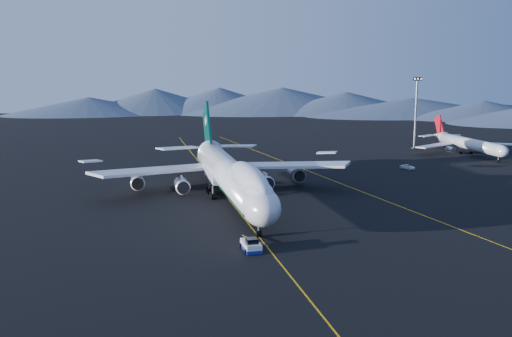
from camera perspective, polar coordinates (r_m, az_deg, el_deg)
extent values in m
plane|color=black|center=(122.28, -2.61, -3.25)|extent=(500.00, 500.00, 0.00)
cube|color=#DCA10C|center=(122.28, -2.61, -3.24)|extent=(0.25, 220.00, 0.01)
cube|color=#DCA10C|center=(139.95, 8.79, -1.61)|extent=(28.08, 198.09, 0.01)
cone|color=#45536A|center=(349.58, -16.38, 6.21)|extent=(100.00, 100.00, 12.00)
cone|color=#45536A|center=(354.56, -3.68, 6.66)|extent=(100.00, 100.00, 12.00)
cone|color=#45536A|center=(350.91, 9.01, 6.51)|extent=(100.00, 100.00, 12.00)
cone|color=#45536A|center=(338.77, 21.82, 5.77)|extent=(100.00, 100.00, 12.00)
cylinder|color=silver|center=(121.09, -2.63, -0.67)|extent=(6.50, 56.00, 6.50)
ellipsoid|color=silver|center=(94.35, 0.49, -3.84)|extent=(6.50, 10.40, 6.50)
ellipsoid|color=silver|center=(102.82, -0.75, -1.23)|extent=(5.13, 25.16, 5.85)
cube|color=black|center=(92.17, 0.79, -3.42)|extent=(3.60, 1.61, 1.29)
cone|color=silver|center=(153.07, -4.90, 1.93)|extent=(6.50, 12.00, 6.50)
cube|color=#043C33|center=(122.23, -2.72, -1.00)|extent=(6.24, 60.00, 1.10)
cube|color=silver|center=(126.61, -3.09, -0.70)|extent=(7.50, 13.00, 1.60)
cube|color=silver|center=(130.71, -9.82, -0.17)|extent=(30.62, 23.28, 2.83)
cube|color=silver|center=(135.42, 2.51, 0.34)|extent=(30.62, 23.28, 2.83)
cylinder|color=slate|center=(127.71, -7.44, -1.64)|extent=(2.90, 5.50, 2.90)
cylinder|color=slate|center=(133.53, -11.78, -1.24)|extent=(2.90, 5.50, 2.90)
cylinder|color=slate|center=(130.89, 0.87, -1.26)|extent=(2.90, 5.50, 2.90)
cylinder|color=slate|center=(139.54, 4.01, -0.55)|extent=(2.90, 5.50, 2.90)
cube|color=#043C33|center=(151.43, -4.88, 3.74)|extent=(0.55, 14.11, 15.94)
cube|color=silver|center=(153.61, -7.76, 2.05)|extent=(12.39, 9.47, 0.98)
cube|color=silver|center=(155.70, -2.25, 2.25)|extent=(12.39, 9.47, 0.98)
cylinder|color=black|center=(97.11, 0.28, -6.52)|extent=(0.90, 1.10, 1.10)
cube|color=silver|center=(90.11, -0.50, -7.69)|extent=(2.54, 4.87, 1.20)
cube|color=navy|center=(90.25, -0.50, -7.96)|extent=(2.66, 5.09, 0.55)
cube|color=black|center=(89.84, -0.50, -7.16)|extent=(1.80, 1.80, 0.98)
cylinder|color=silver|center=(196.08, 20.62, 2.30)|extent=(3.70, 31.19, 3.70)
ellipsoid|color=silver|center=(183.47, 23.30, 1.60)|extent=(3.70, 5.19, 3.70)
cone|color=silver|center=(211.54, 17.86, 3.11)|extent=(3.70, 6.82, 3.70)
cube|color=silver|center=(195.10, 17.43, 2.22)|extent=(16.37, 11.05, 0.34)
cube|color=silver|center=(205.66, 22.12, 2.33)|extent=(16.37, 11.05, 0.34)
cylinder|color=slate|center=(195.47, 18.88, 1.80)|extent=(1.85, 3.41, 1.85)
cylinder|color=slate|center=(201.34, 21.47, 1.88)|extent=(1.85, 3.41, 1.85)
cube|color=red|center=(211.55, 17.85, 4.12)|extent=(0.34, 6.65, 7.86)
imported|color=white|center=(164.43, 14.93, 0.16)|extent=(3.50, 4.94, 1.25)
cylinder|color=black|center=(205.49, 15.51, 1.99)|extent=(2.27, 2.27, 0.38)
cylinder|color=slate|center=(204.20, 15.67, 5.23)|extent=(0.66, 0.66, 23.69)
cube|color=black|center=(203.55, 15.84, 8.63)|extent=(3.03, 0.76, 1.14)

